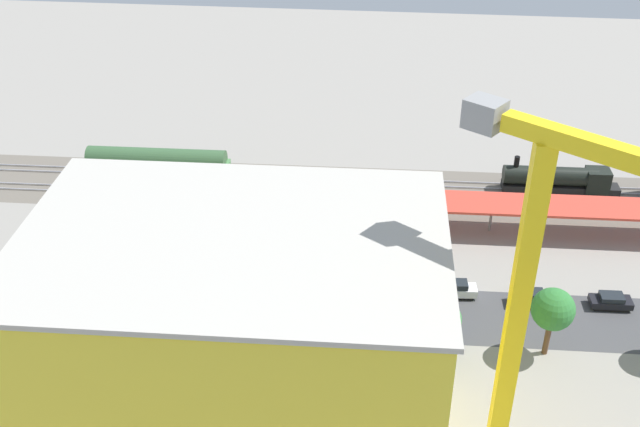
% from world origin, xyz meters
% --- Properties ---
extents(ground_plane, '(204.83, 204.83, 0.00)m').
position_xyz_m(ground_plane, '(0.00, 0.00, 0.00)').
color(ground_plane, gray).
rests_on(ground_plane, ground).
extents(rail_bed, '(128.29, 16.08, 0.01)m').
position_xyz_m(rail_bed, '(0.00, -22.16, 0.00)').
color(rail_bed, '#665E54').
rests_on(rail_bed, ground).
extents(street_asphalt, '(128.19, 12.00, 0.01)m').
position_xyz_m(street_asphalt, '(0.00, 3.08, 0.00)').
color(street_asphalt, '#424244').
rests_on(street_asphalt, ground).
extents(track_rails, '(127.99, 9.65, 0.12)m').
position_xyz_m(track_rails, '(0.00, -22.16, 0.18)').
color(track_rails, '#9E9EA8').
rests_on(track_rails, ground).
extents(platform_canopy_near, '(47.87, 6.29, 3.97)m').
position_xyz_m(platform_canopy_near, '(-9.03, -13.99, 3.79)').
color(platform_canopy_near, '#C63D2D').
rests_on(platform_canopy_near, ground).
extents(locomotive, '(15.26, 2.90, 4.88)m').
position_xyz_m(locomotive, '(-19.17, -24.70, 1.70)').
color(locomotive, black).
rests_on(locomotive, ground).
extents(freight_coach_far, '(18.91, 3.57, 6.05)m').
position_xyz_m(freight_coach_far, '(33.62, -19.61, 3.17)').
color(freight_coach_far, black).
rests_on(freight_coach_far, ground).
extents(parked_car_1, '(4.36, 2.03, 1.56)m').
position_xyz_m(parked_car_1, '(-20.35, -0.21, 0.70)').
color(parked_car_1, black).
rests_on(parked_car_1, ground).
extents(parked_car_2, '(4.47, 2.05, 1.71)m').
position_xyz_m(parked_car_2, '(-12.07, 0.22, 0.75)').
color(parked_car_2, black).
rests_on(parked_car_2, ground).
extents(parked_car_3, '(4.84, 2.06, 1.82)m').
position_xyz_m(parked_car_3, '(-4.12, -0.47, 0.81)').
color(parked_car_3, black).
rests_on(parked_car_3, ground).
extents(parked_car_4, '(4.12, 1.78, 1.71)m').
position_xyz_m(parked_car_4, '(3.95, -0.68, 0.75)').
color(parked_car_4, black).
rests_on(parked_car_4, ground).
extents(parked_car_5, '(4.55, 1.87, 1.82)m').
position_xyz_m(parked_car_5, '(11.67, 0.14, 0.81)').
color(parked_car_5, black).
rests_on(parked_car_5, ground).
extents(construction_building, '(30.34, 21.26, 20.92)m').
position_xyz_m(construction_building, '(14.22, 22.28, 10.46)').
color(construction_building, yellow).
rests_on(construction_building, ground).
extents(construction_roof_slab, '(30.95, 21.87, 0.40)m').
position_xyz_m(construction_roof_slab, '(14.22, 22.28, 21.12)').
color(construction_roof_slab, '#B7B2A8').
rests_on(construction_roof_slab, construction_building).
extents(tower_crane, '(20.00, 14.69, 30.89)m').
position_xyz_m(tower_crane, '(-7.46, 22.57, 18.04)').
color(tower_crane, gray).
rests_on(tower_crane, ground).
extents(box_truck_0, '(9.37, 3.21, 3.29)m').
position_xyz_m(box_truck_0, '(6.15, 7.01, 1.63)').
color(box_truck_0, black).
rests_on(box_truck_0, ground).
extents(box_truck_1, '(8.60, 2.62, 3.33)m').
position_xyz_m(box_truck_1, '(25.81, 5.38, 1.65)').
color(box_truck_1, black).
rests_on(box_truck_1, ground).
extents(street_tree_1, '(4.12, 4.12, 7.45)m').
position_xyz_m(street_tree_1, '(-12.47, 7.77, 5.33)').
color(street_tree_1, brown).
rests_on(street_tree_1, ground).
extents(street_tree_2, '(4.12, 4.12, 6.09)m').
position_xyz_m(street_tree_2, '(-2.04, 8.67, 4.01)').
color(street_tree_2, brown).
rests_on(street_tree_2, ground).
extents(street_tree_4, '(4.77, 4.77, 7.10)m').
position_xyz_m(street_tree_4, '(1.97, 8.86, 4.70)').
color(street_tree_4, brown).
rests_on(street_tree_4, ground).
extents(traffic_light, '(0.50, 0.36, 7.23)m').
position_xyz_m(traffic_light, '(31.13, -1.25, 4.73)').
color(traffic_light, '#333333').
rests_on(traffic_light, ground).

